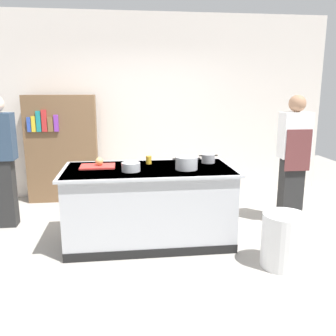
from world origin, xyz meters
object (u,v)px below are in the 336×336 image
at_px(sauce_pan, 208,158).
at_px(person_guest, 1,159).
at_px(stock_pot, 186,163).
at_px(person_chef, 293,157).
at_px(juice_cup, 149,160).
at_px(mixing_bowl, 131,167).
at_px(trash_bin, 284,240).
at_px(onion, 99,161).
at_px(bookshelf, 62,149).

distance_m(sauce_pan, person_guest, 2.66).
bearing_deg(stock_pot, person_chef, 17.92).
bearing_deg(juice_cup, sauce_pan, -1.80).
relative_size(sauce_pan, person_chef, 0.13).
distance_m(mixing_bowl, person_chef, 2.22).
relative_size(sauce_pan, mixing_bowl, 1.11).
distance_m(stock_pot, trash_bin, 1.32).
height_order(onion, stock_pot, stock_pot).
bearing_deg(onion, mixing_bowl, -36.78).
xyz_separation_m(onion, person_chef, (2.52, 0.24, -0.05)).
bearing_deg(onion, person_guest, 155.50).
xyz_separation_m(sauce_pan, juice_cup, (-0.73, 0.02, -0.00)).
height_order(onion, mixing_bowl, onion).
relative_size(onion, juice_cup, 0.92).
distance_m(onion, trash_bin, 2.22).
height_order(sauce_pan, bookshelf, bookshelf).
relative_size(sauce_pan, juice_cup, 2.31).
xyz_separation_m(onion, bookshelf, (-0.69, 1.66, -0.11)).
relative_size(mixing_bowl, person_guest, 0.12).
bearing_deg(mixing_bowl, juice_cup, 58.33).
relative_size(onion, sauce_pan, 0.40).
height_order(onion, person_guest, person_guest).
xyz_separation_m(mixing_bowl, bookshelf, (-1.06, 1.93, -0.10)).
xyz_separation_m(sauce_pan, person_guest, (-2.61, 0.52, -0.04)).
height_order(sauce_pan, juice_cup, sauce_pan).
bearing_deg(trash_bin, juice_cup, 141.73).
relative_size(onion, bookshelf, 0.05).
xyz_separation_m(trash_bin, person_guest, (-3.18, 1.52, 0.63)).
distance_m(mixing_bowl, bookshelf, 2.20).
distance_m(sauce_pan, bookshelf, 2.57).
bearing_deg(bookshelf, onion, -67.29).
xyz_separation_m(sauce_pan, mixing_bowl, (-0.96, -0.34, -0.01)).
height_order(mixing_bowl, person_chef, person_chef).
distance_m(person_chef, person_guest, 3.83).
bearing_deg(juice_cup, person_chef, 4.45).
relative_size(stock_pot, juice_cup, 3.19).
distance_m(person_chef, bookshelf, 3.51).
height_order(sauce_pan, mixing_bowl, sauce_pan).
bearing_deg(onion, sauce_pan, 3.00).
bearing_deg(person_guest, stock_pot, 53.22).
relative_size(onion, person_chef, 0.05).
bearing_deg(onion, bookshelf, 112.71).
distance_m(trash_bin, bookshelf, 3.70).
height_order(mixing_bowl, juice_cup, juice_cup).
bearing_deg(person_guest, person_chef, 68.21).
xyz_separation_m(onion, person_guest, (-1.29, 0.59, -0.05)).
bearing_deg(sauce_pan, person_chef, 8.24).
height_order(stock_pot, trash_bin, stock_pot).
height_order(stock_pot, person_chef, person_chef).
distance_m(onion, juice_cup, 0.59).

